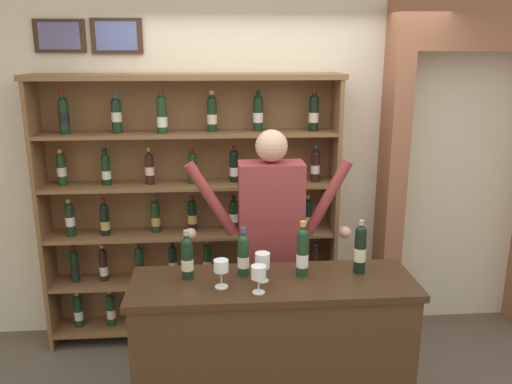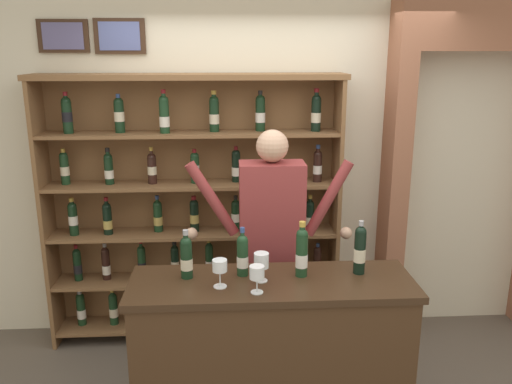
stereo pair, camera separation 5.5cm
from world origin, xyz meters
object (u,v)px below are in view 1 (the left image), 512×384
(wine_glass_left, at_px, (262,262))
(tasting_bottle_super_tuscan, at_px, (243,255))
(shopkeeper, at_px, (271,231))
(wine_glass_right, at_px, (221,268))
(tasting_counter, at_px, (272,361))
(tasting_bottle_riserva, at_px, (360,249))
(wine_glass_center, at_px, (259,274))
(wine_shelf, at_px, (191,206))
(tasting_bottle_chianti, at_px, (302,251))
(tasting_bottle_vin_santo, at_px, (187,257))

(wine_glass_left, bearing_deg, tasting_bottle_super_tuscan, 138.75)
(shopkeeper, height_order, wine_glass_right, shopkeeper)
(tasting_counter, xyz_separation_m, tasting_bottle_riserva, (0.50, 0.08, 0.65))
(wine_glass_right, height_order, wine_glass_center, wine_glass_right)
(wine_shelf, relative_size, tasting_bottle_riserva, 7.23)
(shopkeeper, height_order, tasting_bottle_super_tuscan, shopkeeper)
(tasting_bottle_riserva, height_order, wine_glass_center, tasting_bottle_riserva)
(tasting_bottle_chianti, height_order, wine_glass_center, tasting_bottle_chianti)
(wine_shelf, distance_m, wine_glass_right, 1.29)
(tasting_bottle_super_tuscan, xyz_separation_m, wine_glass_center, (0.07, -0.23, -0.02))
(wine_shelf, height_order, tasting_bottle_chianti, wine_shelf)
(tasting_counter, bearing_deg, shopkeeper, 85.37)
(wine_glass_center, bearing_deg, wine_shelf, 106.62)
(tasting_bottle_chianti, distance_m, tasting_bottle_riserva, 0.33)
(wine_glass_left, bearing_deg, tasting_bottle_vin_santo, 170.26)
(tasting_bottle_chianti, bearing_deg, tasting_bottle_vin_santo, 178.77)
(tasting_bottle_chianti, bearing_deg, wine_glass_center, -142.83)
(shopkeeper, bearing_deg, tasting_counter, -94.63)
(tasting_bottle_riserva, bearing_deg, wine_shelf, 131.24)
(tasting_bottle_riserva, bearing_deg, wine_glass_left, -172.45)
(tasting_bottle_chianti, xyz_separation_m, wine_glass_right, (-0.46, -0.12, -0.03))
(shopkeeper, bearing_deg, tasting_bottle_chianti, -76.85)
(tasting_counter, bearing_deg, tasting_bottle_chianti, 18.77)
(shopkeeper, distance_m, tasting_bottle_vin_santo, 0.73)
(tasting_bottle_super_tuscan, bearing_deg, tasting_bottle_riserva, -1.11)
(tasting_bottle_vin_santo, height_order, wine_glass_center, tasting_bottle_vin_santo)
(tasting_bottle_super_tuscan, bearing_deg, tasting_bottle_vin_santo, -176.92)
(wine_shelf, distance_m, tasting_bottle_super_tuscan, 1.18)
(tasting_counter, bearing_deg, wine_shelf, 112.23)
(tasting_counter, height_order, wine_glass_center, wine_glass_center)
(wine_glass_center, distance_m, wine_glass_left, 0.15)
(wine_shelf, relative_size, wine_glass_center, 15.03)
(wine_glass_right, xyz_separation_m, wine_glass_center, (0.19, -0.08, -0.01))
(tasting_counter, bearing_deg, tasting_bottle_super_tuscan, 150.98)
(shopkeeper, xyz_separation_m, tasting_bottle_chianti, (0.12, -0.53, 0.06))
(wine_shelf, height_order, tasting_bottle_riserva, wine_shelf)
(wine_glass_right, bearing_deg, wine_shelf, 99.42)
(shopkeeper, relative_size, wine_glass_left, 10.77)
(wine_shelf, relative_size, shopkeeper, 1.28)
(tasting_bottle_chianti, bearing_deg, shopkeeper, 103.15)
(tasting_bottle_riserva, height_order, wine_glass_right, tasting_bottle_riserva)
(tasting_bottle_chianti, relative_size, wine_glass_right, 2.06)
(wine_shelf, xyz_separation_m, wine_glass_left, (0.44, -1.22, 0.03))
(tasting_bottle_chianti, distance_m, wine_glass_left, 0.24)
(tasting_bottle_super_tuscan, height_order, tasting_bottle_chianti, tasting_bottle_chianti)
(tasting_counter, xyz_separation_m, tasting_bottle_super_tuscan, (-0.16, 0.09, 0.63))
(wine_glass_right, bearing_deg, tasting_bottle_riserva, 9.74)
(tasting_counter, height_order, wine_glass_right, wine_glass_right)
(tasting_bottle_chianti, bearing_deg, tasting_bottle_riserva, 3.04)
(tasting_counter, height_order, tasting_bottle_vin_santo, tasting_bottle_vin_santo)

